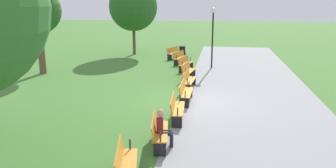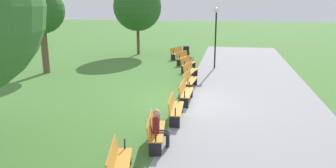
{
  "view_description": "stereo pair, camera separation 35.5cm",
  "coord_description": "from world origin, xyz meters",
  "px_view_note": "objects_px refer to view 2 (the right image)",
  "views": [
    {
      "loc": [
        13.88,
        1.41,
        4.41
      ],
      "look_at": [
        0.0,
        -0.84,
        0.8
      ],
      "focal_mm": 34.76,
      "sensor_mm": 36.0,
      "label": 1
    },
    {
      "loc": [
        13.82,
        1.76,
        4.41
      ],
      "look_at": [
        0.0,
        -0.84,
        0.8
      ],
      "focal_mm": 34.76,
      "sensor_mm": 36.0,
      "label": 2
    }
  ],
  "objects_px": {
    "bench_6": "(175,108)",
    "bench_0": "(178,53)",
    "bench_1": "(183,57)",
    "tree_1": "(41,11)",
    "lamp_post": "(216,27)",
    "bench_2": "(188,63)",
    "bench_7": "(155,130)",
    "trash_bin": "(186,51)",
    "bench_8": "(118,163)",
    "person_seated": "(159,127)",
    "bench_5": "(185,92)",
    "bench_4": "(189,80)",
    "tree_0": "(137,7)",
    "bench_3": "(190,71)"
  },
  "relations": [
    {
      "from": "bench_4",
      "to": "tree_0",
      "type": "bearing_deg",
      "value": -147.23
    },
    {
      "from": "bench_6",
      "to": "tree_1",
      "type": "bearing_deg",
      "value": -130.21
    },
    {
      "from": "person_seated",
      "to": "tree_1",
      "type": "xyz_separation_m",
      "value": [
        -9.11,
        -9.23,
        3.16
      ]
    },
    {
      "from": "lamp_post",
      "to": "bench_1",
      "type": "bearing_deg",
      "value": -116.21
    },
    {
      "from": "bench_1",
      "to": "bench_2",
      "type": "relative_size",
      "value": 1.0
    },
    {
      "from": "bench_2",
      "to": "trash_bin",
      "type": "bearing_deg",
      "value": -158.76
    },
    {
      "from": "bench_3",
      "to": "bench_5",
      "type": "bearing_deg",
      "value": 12.82
    },
    {
      "from": "bench_5",
      "to": "lamp_post",
      "type": "bearing_deg",
      "value": 173.28
    },
    {
      "from": "bench_1",
      "to": "person_seated",
      "type": "distance_m",
      "value": 13.7
    },
    {
      "from": "bench_1",
      "to": "person_seated",
      "type": "xyz_separation_m",
      "value": [
        13.65,
        1.17,
        0.16
      ]
    },
    {
      "from": "bench_6",
      "to": "trash_bin",
      "type": "height_order",
      "value": "bench_6"
    },
    {
      "from": "bench_6",
      "to": "bench_5",
      "type": "bearing_deg",
      "value": 173.59
    },
    {
      "from": "bench_8",
      "to": "tree_1",
      "type": "height_order",
      "value": "tree_1"
    },
    {
      "from": "tree_0",
      "to": "tree_1",
      "type": "distance_m",
      "value": 8.99
    },
    {
      "from": "bench_2",
      "to": "tree_1",
      "type": "bearing_deg",
      "value": -62.09
    },
    {
      "from": "bench_8",
      "to": "person_seated",
      "type": "height_order",
      "value": "person_seated"
    },
    {
      "from": "bench_1",
      "to": "tree_1",
      "type": "distance_m",
      "value": 9.83
    },
    {
      "from": "bench_1",
      "to": "bench_7",
      "type": "xyz_separation_m",
      "value": [
        13.57,
        1.01,
        0.0
      ]
    },
    {
      "from": "bench_2",
      "to": "tree_1",
      "type": "relative_size",
      "value": 0.35
    },
    {
      "from": "bench_2",
      "to": "bench_4",
      "type": "distance_m",
      "value": 4.57
    },
    {
      "from": "bench_5",
      "to": "trash_bin",
      "type": "relative_size",
      "value": 2.28
    },
    {
      "from": "tree_1",
      "to": "trash_bin",
      "type": "height_order",
      "value": "tree_1"
    },
    {
      "from": "tree_1",
      "to": "person_seated",
      "type": "bearing_deg",
      "value": 45.36
    },
    {
      "from": "bench_3",
      "to": "bench_5",
      "type": "xyz_separation_m",
      "value": [
        4.56,
        0.34,
        0.0
      ]
    },
    {
      "from": "bench_1",
      "to": "bench_6",
      "type": "xyz_separation_m",
      "value": [
        11.29,
        1.26,
        0.0
      ]
    },
    {
      "from": "bench_2",
      "to": "bench_7",
      "type": "xyz_separation_m",
      "value": [
        11.36,
        0.42,
        0.0
      ]
    },
    {
      "from": "bench_6",
      "to": "tree_0",
      "type": "distance_m",
      "value": 16.35
    },
    {
      "from": "tree_1",
      "to": "trash_bin",
      "type": "bearing_deg",
      "value": 137.13
    },
    {
      "from": "trash_bin",
      "to": "bench_4",
      "type": "bearing_deg",
      "value": 8.45
    },
    {
      "from": "bench_5",
      "to": "lamp_post",
      "type": "xyz_separation_m",
      "value": [
        -7.89,
        0.93,
        2.3
      ]
    },
    {
      "from": "bench_6",
      "to": "bench_0",
      "type": "bearing_deg",
      "value": -175.76
    },
    {
      "from": "person_seated",
      "to": "tree_0",
      "type": "relative_size",
      "value": 0.2
    },
    {
      "from": "bench_5",
      "to": "bench_0",
      "type": "bearing_deg",
      "value": -169.35
    },
    {
      "from": "bench_4",
      "to": "bench_5",
      "type": "relative_size",
      "value": 1.02
    },
    {
      "from": "bench_7",
      "to": "bench_0",
      "type": "bearing_deg",
      "value": 177.83
    },
    {
      "from": "trash_bin",
      "to": "bench_6",
      "type": "bearing_deg",
      "value": 5.92
    },
    {
      "from": "bench_6",
      "to": "bench_7",
      "type": "xyz_separation_m",
      "value": [
        2.27,
        -0.25,
        0.0
      ]
    },
    {
      "from": "bench_3",
      "to": "bench_7",
      "type": "height_order",
      "value": "same"
    },
    {
      "from": "bench_3",
      "to": "bench_8",
      "type": "height_order",
      "value": "same"
    },
    {
      "from": "bench_4",
      "to": "lamp_post",
      "type": "bearing_deg",
      "value": 174.02
    },
    {
      "from": "bench_0",
      "to": "bench_1",
      "type": "height_order",
      "value": "same"
    },
    {
      "from": "bench_6",
      "to": "bench_1",
      "type": "bearing_deg",
      "value": -177.89
    },
    {
      "from": "bench_0",
      "to": "tree_1",
      "type": "distance_m",
      "value": 10.45
    },
    {
      "from": "bench_1",
      "to": "lamp_post",
      "type": "bearing_deg",
      "value": 80.9
    },
    {
      "from": "tree_0",
      "to": "tree_1",
      "type": "xyz_separation_m",
      "value": [
        8.2,
        -3.69,
        -0.13
      ]
    },
    {
      "from": "bench_4",
      "to": "trash_bin",
      "type": "height_order",
      "value": "bench_4"
    },
    {
      "from": "bench_2",
      "to": "bench_7",
      "type": "bearing_deg",
      "value": 14.96
    },
    {
      "from": "bench_1",
      "to": "bench_6",
      "type": "relative_size",
      "value": 1.02
    },
    {
      "from": "bench_8",
      "to": "lamp_post",
      "type": "relative_size",
      "value": 0.46
    },
    {
      "from": "bench_1",
      "to": "trash_bin",
      "type": "xyz_separation_m",
      "value": [
        -3.82,
        -0.3,
        -0.09
      ]
    }
  ]
}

